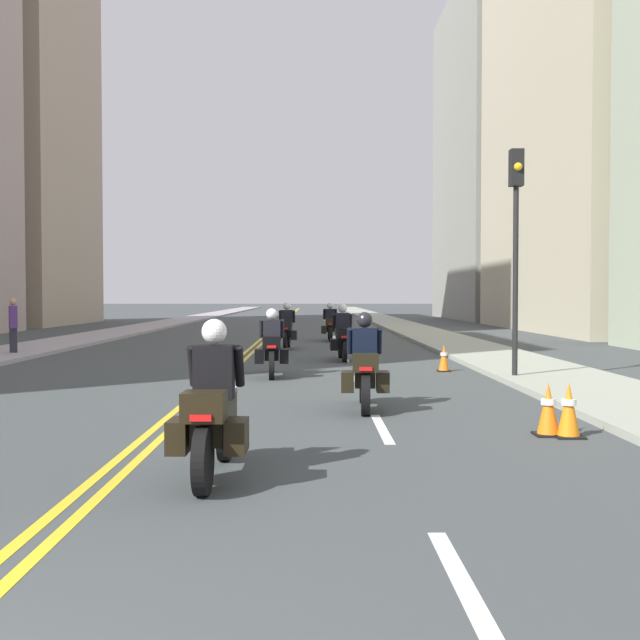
{
  "coord_description": "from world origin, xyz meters",
  "views": [
    {
      "loc": [
        2.1,
        -2.79,
        1.87
      ],
      "look_at": [
        2.35,
        22.9,
        1.06
      ],
      "focal_mm": 43.3,
      "sensor_mm": 36.0,
      "label": 1
    }
  ],
  "objects_px": {
    "motorcycle_2": "(272,349)",
    "traffic_cone_1": "(548,409)",
    "traffic_cone_2": "(444,358)",
    "pedestrian_0": "(13,326)",
    "motorcycle_0": "(213,415)",
    "motorcycle_1": "(365,371)",
    "motorcycle_3": "(343,338)",
    "traffic_cone_0": "(569,410)",
    "motorcycle_5": "(330,325)",
    "traffic_light_near": "(516,223)",
    "motorcycle_4": "(287,330)"
  },
  "relations": [
    {
      "from": "motorcycle_0",
      "to": "motorcycle_1",
      "type": "bearing_deg",
      "value": 69.75
    },
    {
      "from": "motorcycle_2",
      "to": "motorcycle_3",
      "type": "relative_size",
      "value": 1.09
    },
    {
      "from": "motorcycle_1",
      "to": "traffic_cone_2",
      "type": "relative_size",
      "value": 3.15
    },
    {
      "from": "motorcycle_2",
      "to": "motorcycle_5",
      "type": "height_order",
      "value": "motorcycle_5"
    },
    {
      "from": "traffic_cone_0",
      "to": "traffic_cone_1",
      "type": "bearing_deg",
      "value": 149.14
    },
    {
      "from": "motorcycle_2",
      "to": "traffic_cone_2",
      "type": "distance_m",
      "value": 4.35
    },
    {
      "from": "pedestrian_0",
      "to": "motorcycle_5",
      "type": "bearing_deg",
      "value": -78.01
    },
    {
      "from": "motorcycle_1",
      "to": "traffic_cone_1",
      "type": "distance_m",
      "value": 3.29
    },
    {
      "from": "motorcycle_3",
      "to": "traffic_light_near",
      "type": "xyz_separation_m",
      "value": [
        3.58,
        -5.34,
        2.81
      ]
    },
    {
      "from": "motorcycle_4",
      "to": "traffic_cone_2",
      "type": "bearing_deg",
      "value": -60.65
    },
    {
      "from": "motorcycle_2",
      "to": "pedestrian_0",
      "type": "bearing_deg",
      "value": 141.13
    },
    {
      "from": "motorcycle_1",
      "to": "motorcycle_3",
      "type": "distance_m",
      "value": 9.66
    },
    {
      "from": "motorcycle_0",
      "to": "pedestrian_0",
      "type": "bearing_deg",
      "value": 118.35
    },
    {
      "from": "motorcycle_2",
      "to": "traffic_cone_1",
      "type": "distance_m",
      "value": 8.61
    },
    {
      "from": "motorcycle_2",
      "to": "traffic_cone_1",
      "type": "xyz_separation_m",
      "value": [
        4.09,
        -7.58,
        -0.29
      ]
    },
    {
      "from": "motorcycle_3",
      "to": "pedestrian_0",
      "type": "bearing_deg",
      "value": 168.43
    },
    {
      "from": "traffic_cone_1",
      "to": "traffic_light_near",
      "type": "bearing_deg",
      "value": 78.9
    },
    {
      "from": "motorcycle_3",
      "to": "traffic_cone_0",
      "type": "distance_m",
      "value": 12.4
    },
    {
      "from": "motorcycle_0",
      "to": "traffic_cone_1",
      "type": "relative_size",
      "value": 3.06
    },
    {
      "from": "traffic_light_near",
      "to": "motorcycle_5",
      "type": "bearing_deg",
      "value": 103.89
    },
    {
      "from": "traffic_cone_2",
      "to": "motorcycle_0",
      "type": "bearing_deg",
      "value": -110.9
    },
    {
      "from": "motorcycle_2",
      "to": "traffic_cone_1",
      "type": "height_order",
      "value": "motorcycle_2"
    },
    {
      "from": "motorcycle_1",
      "to": "pedestrian_0",
      "type": "xyz_separation_m",
      "value": [
        -10.1,
        11.32,
        0.28
      ]
    },
    {
      "from": "traffic_cone_0",
      "to": "motorcycle_1",
      "type": "bearing_deg",
      "value": 135.54
    },
    {
      "from": "motorcycle_5",
      "to": "traffic_cone_1",
      "type": "height_order",
      "value": "motorcycle_5"
    },
    {
      "from": "traffic_cone_1",
      "to": "pedestrian_0",
      "type": "bearing_deg",
      "value": 132.23
    },
    {
      "from": "motorcycle_0",
      "to": "traffic_cone_2",
      "type": "relative_size",
      "value": 3.26
    },
    {
      "from": "motorcycle_1",
      "to": "traffic_cone_1",
      "type": "height_order",
      "value": "motorcycle_1"
    },
    {
      "from": "motorcycle_0",
      "to": "motorcycle_4",
      "type": "distance_m",
      "value": 19.31
    },
    {
      "from": "traffic_cone_1",
      "to": "traffic_light_near",
      "type": "height_order",
      "value": "traffic_light_near"
    },
    {
      "from": "traffic_cone_2",
      "to": "traffic_light_near",
      "type": "xyz_separation_m",
      "value": [
        1.21,
        -2.07,
        3.14
      ]
    },
    {
      "from": "motorcycle_0",
      "to": "pedestrian_0",
      "type": "relative_size",
      "value": 1.22
    },
    {
      "from": "motorcycle_3",
      "to": "traffic_cone_0",
      "type": "xyz_separation_m",
      "value": [
        2.5,
        -12.14,
        -0.29
      ]
    },
    {
      "from": "motorcycle_5",
      "to": "motorcycle_3",
      "type": "bearing_deg",
      "value": -89.6
    },
    {
      "from": "traffic_cone_2",
      "to": "motorcycle_2",
      "type": "bearing_deg",
      "value": -164.56
    },
    {
      "from": "traffic_cone_0",
      "to": "traffic_cone_1",
      "type": "xyz_separation_m",
      "value": [
        -0.23,
        0.14,
        -0.01
      ]
    },
    {
      "from": "motorcycle_3",
      "to": "motorcycle_1",
      "type": "bearing_deg",
      "value": -92.42
    },
    {
      "from": "traffic_cone_1",
      "to": "traffic_light_near",
      "type": "xyz_separation_m",
      "value": [
        1.31,
        6.66,
        3.12
      ]
    },
    {
      "from": "motorcycle_3",
      "to": "motorcycle_5",
      "type": "relative_size",
      "value": 0.93
    },
    {
      "from": "motorcycle_1",
      "to": "motorcycle_4",
      "type": "xyz_separation_m",
      "value": [
        -1.77,
        14.56,
        0.02
      ]
    },
    {
      "from": "pedestrian_0",
      "to": "traffic_cone_1",
      "type": "bearing_deg",
      "value": -164.69
    },
    {
      "from": "traffic_cone_2",
      "to": "pedestrian_0",
      "type": "bearing_deg",
      "value": 158.49
    },
    {
      "from": "motorcycle_2",
      "to": "traffic_light_near",
      "type": "height_order",
      "value": "traffic_light_near"
    },
    {
      "from": "motorcycle_3",
      "to": "motorcycle_0",
      "type": "bearing_deg",
      "value": -99.74
    },
    {
      "from": "motorcycle_4",
      "to": "motorcycle_5",
      "type": "distance_m",
      "value": 5.08
    },
    {
      "from": "motorcycle_4",
      "to": "traffic_cone_0",
      "type": "height_order",
      "value": "motorcycle_4"
    },
    {
      "from": "traffic_cone_0",
      "to": "traffic_cone_2",
      "type": "distance_m",
      "value": 8.87
    },
    {
      "from": "motorcycle_2",
      "to": "motorcycle_4",
      "type": "distance_m",
      "value": 9.33
    },
    {
      "from": "traffic_cone_1",
      "to": "traffic_light_near",
      "type": "relative_size",
      "value": 0.14
    },
    {
      "from": "motorcycle_0",
      "to": "traffic_light_near",
      "type": "bearing_deg",
      "value": 60.11
    }
  ]
}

